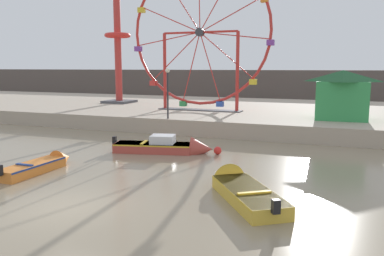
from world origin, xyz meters
The scene contains 11 objects.
ground_plane centered at (0.00, 0.00, 0.00)m, with size 240.00×240.00×0.00m, color gray.
quay_promenade centered at (0.00, 25.66, 0.56)m, with size 110.00×21.69×1.11m, color tan.
distant_town_skyline centered at (0.00, 44.53, 2.20)m, with size 140.00×3.00×4.40m, color #564C47.
motorboat_orange_hull centered at (-4.37, 3.67, 0.26)m, with size 1.07×4.52×1.07m.
motorboat_faded_red centered at (-0.39, 9.43, 0.33)m, with size 5.80×2.62×1.40m.
motorboat_mustard_yellow centered at (5.15, 3.56, 0.27)m, with size 4.20×5.12×1.36m.
ferris_wheel_red_frame centered at (-3.01, 21.37, 7.47)m, with size 12.38×1.20×12.67m.
drop_tower_red_tower centered at (-13.41, 25.27, 7.71)m, with size 2.80×2.80×15.40m.
carnival_booth_green_kiosk centered at (8.45, 19.22, 2.92)m, with size 3.87×2.82×3.48m.
promenade_lamp_near centered at (-3.20, 15.24, 3.49)m, with size 0.32×0.32×3.61m.
mooring_buoy_orange centered at (2.27, 9.94, 0.22)m, with size 0.44×0.44×0.44m, color red.
Camera 1 is at (8.85, -10.78, 4.80)m, focal length 37.39 mm.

